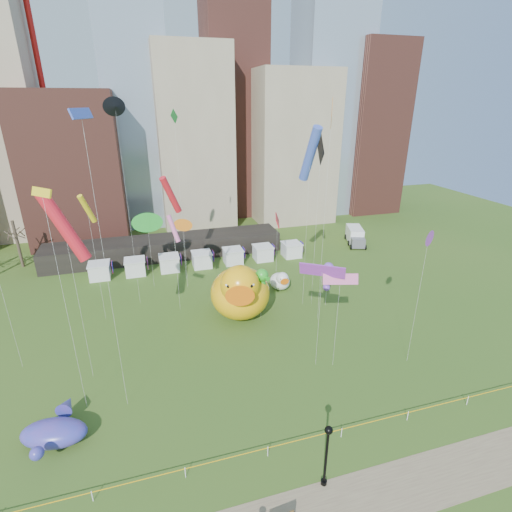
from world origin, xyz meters
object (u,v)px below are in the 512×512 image
object	(u,v)px
big_duck	(240,291)
whale_inflatable	(55,431)
seahorse_purple	(328,274)
small_duck	(280,281)
lamppost	(327,449)
box_truck	(355,236)
seahorse_green	(261,284)

from	to	relation	value
big_duck	whale_inflatable	world-z (taller)	big_duck
big_duck	seahorse_purple	bearing A→B (deg)	12.52
small_duck	lamppost	bearing A→B (deg)	-103.04
big_duck	box_truck	distance (m)	32.53
box_truck	whale_inflatable	bearing A→B (deg)	-124.53
lamppost	box_truck	distance (m)	49.50
whale_inflatable	big_duck	bearing A→B (deg)	50.27
seahorse_green	lamppost	size ratio (longest dim) A/B	1.21
lamppost	small_duck	bearing A→B (deg)	75.90
big_duck	lamppost	bearing A→B (deg)	-75.90
seahorse_green	box_truck	size ratio (longest dim) A/B	0.90
big_duck	whale_inflatable	size ratio (longest dim) A/B	1.66
lamppost	box_truck	bearing A→B (deg)	57.69
big_duck	box_truck	world-z (taller)	big_duck
lamppost	box_truck	world-z (taller)	lamppost
seahorse_green	box_truck	bearing A→B (deg)	19.31
big_duck	small_duck	world-z (taller)	big_duck
lamppost	seahorse_green	bearing A→B (deg)	83.83
small_duck	lamppost	xyz separation A→B (m)	(-7.10, -28.29, 1.89)
seahorse_green	lamppost	world-z (taller)	seahorse_green
whale_inflatable	lamppost	bearing A→B (deg)	-13.82
whale_inflatable	lamppost	distance (m)	20.35
big_duck	seahorse_purple	distance (m)	11.19
whale_inflatable	lamppost	size ratio (longest dim) A/B	1.21
small_duck	whale_inflatable	bearing A→B (deg)	-141.65
seahorse_purple	box_truck	size ratio (longest dim) A/B	0.83
seahorse_green	whale_inflatable	distance (m)	24.39
seahorse_purple	box_truck	world-z (taller)	seahorse_purple
big_duck	seahorse_purple	xyz separation A→B (m)	(11.15, -0.33, 0.82)
whale_inflatable	box_truck	size ratio (longest dim) A/B	0.90
whale_inflatable	lamppost	world-z (taller)	lamppost
small_duck	seahorse_green	bearing A→B (deg)	-125.88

